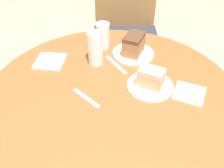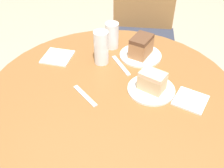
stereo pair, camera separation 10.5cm
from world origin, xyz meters
name	(u,v)px [view 1 (the left image)]	position (x,y,z in m)	size (l,w,h in m)	color
table	(112,122)	(0.00, 0.00, 0.54)	(1.05, 1.05, 0.72)	brown
chair	(126,34)	(0.05, 0.90, 0.49)	(0.50, 0.51, 0.90)	olive
plate_near	(133,54)	(0.09, 0.28, 0.73)	(0.20, 0.20, 0.01)	white
plate_far	(150,86)	(0.16, 0.04, 0.73)	(0.20, 0.20, 0.01)	white
cake_slice_near	(134,44)	(0.09, 0.28, 0.78)	(0.11, 0.14, 0.10)	#9E6B42
cake_slice_far	(151,78)	(0.16, 0.04, 0.77)	(0.12, 0.11, 0.08)	tan
glass_lemonade	(95,50)	(-0.09, 0.20, 0.79)	(0.07, 0.07, 0.16)	beige
glass_water	(103,37)	(-0.06, 0.34, 0.78)	(0.07, 0.07, 0.13)	silver
napkin_stack	(50,61)	(-0.30, 0.20, 0.72)	(0.14, 0.14, 0.01)	silver
fork	(116,65)	(0.01, 0.18, 0.72)	(0.11, 0.14, 0.00)	silver
spoon	(86,98)	(-0.10, -0.05, 0.72)	(0.12, 0.11, 0.00)	silver
napkin_side	(190,94)	(0.31, 0.00, 0.72)	(0.15, 0.15, 0.01)	silver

